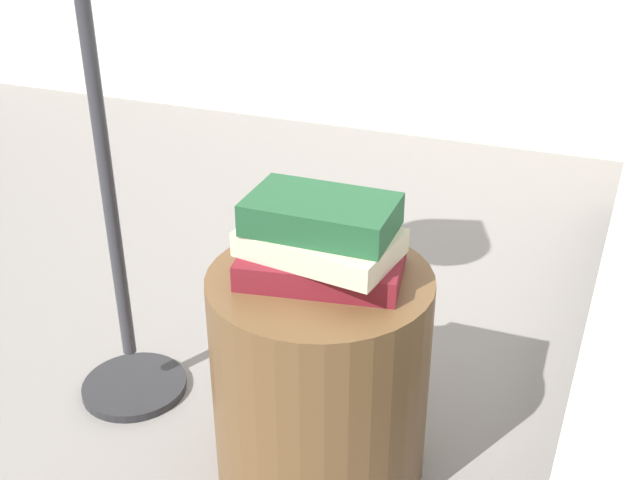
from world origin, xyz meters
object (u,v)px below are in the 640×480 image
book_maroon (320,262)px  book_cream (322,242)px  side_table (320,376)px  book_forest (324,215)px

book_maroon → book_cream: bearing=-55.1°
book_maroon → book_cream: 0.05m
side_table → book_cream: 0.30m
book_maroon → book_cream: (0.01, -0.01, 0.05)m
side_table → book_maroon: size_ratio=1.55×
book_maroon → book_forest: book_forest is taller
book_forest → book_cream: bearing=-112.3°
side_table → book_maroon: 0.25m
side_table → book_forest: 0.35m
book_cream → book_maroon: bearing=142.6°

